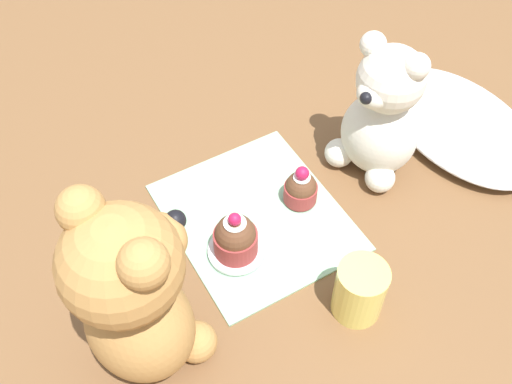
{
  "coord_description": "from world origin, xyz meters",
  "views": [
    {
      "loc": [
        0.42,
        -0.25,
        0.66
      ],
      "look_at": [
        0.0,
        0.0,
        0.06
      ],
      "focal_mm": 42.0,
      "sensor_mm": 36.0,
      "label": 1
    }
  ],
  "objects_px": {
    "teddy_bear_tan": "(135,296)",
    "juice_glass": "(360,291)",
    "teddy_bear_cream": "(380,115)",
    "cupcake_near_cream_bear": "(301,188)",
    "saucer_plate": "(236,251)",
    "cupcake_near_tan_bear": "(235,237)"
  },
  "relations": [
    {
      "from": "cupcake_near_tan_bear",
      "to": "juice_glass",
      "type": "height_order",
      "value": "cupcake_near_tan_bear"
    },
    {
      "from": "saucer_plate",
      "to": "cupcake_near_tan_bear",
      "type": "height_order",
      "value": "cupcake_near_tan_bear"
    },
    {
      "from": "saucer_plate",
      "to": "cupcake_near_tan_bear",
      "type": "distance_m",
      "value": 0.03
    },
    {
      "from": "teddy_bear_tan",
      "to": "cupcake_near_tan_bear",
      "type": "distance_m",
      "value": 0.19
    },
    {
      "from": "teddy_bear_cream",
      "to": "cupcake_near_cream_bear",
      "type": "xyz_separation_m",
      "value": [
        0.01,
        -0.13,
        -0.07
      ]
    },
    {
      "from": "teddy_bear_cream",
      "to": "cupcake_near_tan_bear",
      "type": "xyz_separation_m",
      "value": [
        0.04,
        -0.25,
        -0.06
      ]
    },
    {
      "from": "teddy_bear_tan",
      "to": "cupcake_near_cream_bear",
      "type": "height_order",
      "value": "teddy_bear_tan"
    },
    {
      "from": "cupcake_near_cream_bear",
      "to": "cupcake_near_tan_bear",
      "type": "xyz_separation_m",
      "value": [
        0.03,
        -0.12,
        0.01
      ]
    },
    {
      "from": "juice_glass",
      "to": "teddy_bear_tan",
      "type": "bearing_deg",
      "value": -107.29
    },
    {
      "from": "cupcake_near_tan_bear",
      "to": "teddy_bear_cream",
      "type": "bearing_deg",
      "value": 99.45
    },
    {
      "from": "cupcake_near_cream_bear",
      "to": "saucer_plate",
      "type": "relative_size",
      "value": 0.86
    },
    {
      "from": "cupcake_near_tan_bear",
      "to": "juice_glass",
      "type": "xyz_separation_m",
      "value": [
        0.14,
        0.09,
        0.0
      ]
    },
    {
      "from": "teddy_bear_tan",
      "to": "juice_glass",
      "type": "relative_size",
      "value": 3.24
    },
    {
      "from": "saucer_plate",
      "to": "juice_glass",
      "type": "distance_m",
      "value": 0.17
    },
    {
      "from": "teddy_bear_tan",
      "to": "juice_glass",
      "type": "height_order",
      "value": "teddy_bear_tan"
    },
    {
      "from": "saucer_plate",
      "to": "juice_glass",
      "type": "xyz_separation_m",
      "value": [
        0.14,
        0.09,
        0.03
      ]
    },
    {
      "from": "juice_glass",
      "to": "cupcake_near_tan_bear",
      "type": "bearing_deg",
      "value": -147.64
    },
    {
      "from": "teddy_bear_cream",
      "to": "teddy_bear_tan",
      "type": "distance_m",
      "value": 0.41
    },
    {
      "from": "teddy_bear_cream",
      "to": "saucer_plate",
      "type": "bearing_deg",
      "value": -98.75
    },
    {
      "from": "cupcake_near_cream_bear",
      "to": "saucer_plate",
      "type": "xyz_separation_m",
      "value": [
        0.03,
        -0.12,
        -0.02
      ]
    },
    {
      "from": "teddy_bear_cream",
      "to": "teddy_bear_tan",
      "type": "bearing_deg",
      "value": -93.03
    },
    {
      "from": "teddy_bear_tan",
      "to": "saucer_plate",
      "type": "bearing_deg",
      "value": -83.75
    }
  ]
}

